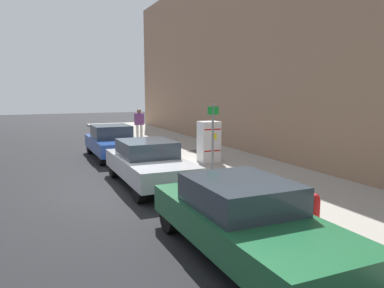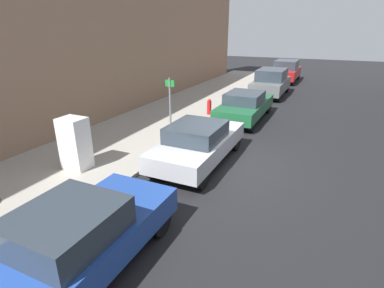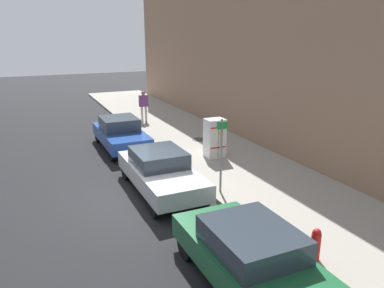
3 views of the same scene
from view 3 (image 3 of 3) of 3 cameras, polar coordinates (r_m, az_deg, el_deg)
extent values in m
plane|color=black|center=(12.35, -7.57, -8.04)|extent=(80.00, 80.00, 0.00)
cube|color=#9E998E|center=(14.03, 9.37, -4.74)|extent=(4.54, 44.00, 0.13)
cube|color=#937056|center=(15.29, 21.22, 13.93)|extent=(2.26, 39.60, 9.39)
cube|color=white|center=(15.51, 3.48, 0.92)|extent=(0.78, 0.64, 1.61)
cube|color=black|center=(15.24, 4.04, 0.62)|extent=(0.01, 0.01, 1.53)
cube|color=yellow|center=(15.22, 4.39, 1.54)|extent=(0.16, 0.01, 0.22)
cube|color=red|center=(15.11, 4.08, 2.50)|extent=(0.70, 0.01, 0.05)
cube|color=red|center=(15.33, 4.02, -0.54)|extent=(0.70, 0.01, 0.05)
cylinder|color=#47443F|center=(18.19, 1.12, 0.69)|extent=(0.70, 0.70, 0.02)
cylinder|color=slate|center=(11.93, 4.45, -1.89)|extent=(0.07, 0.07, 2.43)
cube|color=#198C33|center=(11.63, 4.61, 2.84)|extent=(0.36, 0.02, 0.24)
cylinder|color=red|center=(9.23, 18.28, -14.64)|extent=(0.22, 0.22, 0.66)
sphere|color=red|center=(9.06, 18.49, -12.72)|extent=(0.20, 0.20, 0.20)
cylinder|color=beige|center=(22.13, -7.04, 4.60)|extent=(0.14, 0.14, 0.88)
cylinder|color=beige|center=(22.06, -7.61, 4.54)|extent=(0.14, 0.14, 0.88)
cube|color=#7A3D7F|center=(21.95, -7.40, 6.55)|extent=(0.52, 0.22, 0.66)
sphere|color=#8C664C|center=(21.87, -7.44, 7.71)|extent=(0.24, 0.24, 0.24)
cube|color=#23479E|center=(17.33, -10.77, 1.20)|extent=(1.77, 4.18, 0.55)
cube|color=#2D3842|center=(17.40, -11.03, 3.11)|extent=(1.56, 1.76, 0.55)
cylinder|color=black|center=(16.20, -6.82, -0.72)|extent=(0.22, 0.65, 0.65)
cylinder|color=black|center=(15.83, -12.02, -1.39)|extent=(0.22, 0.65, 0.65)
cylinder|color=black|center=(19.00, -9.64, 1.75)|extent=(0.22, 0.65, 0.65)
cylinder|color=black|center=(18.69, -14.10, 1.23)|extent=(0.22, 0.65, 0.65)
cube|color=silver|center=(12.45, -4.74, -4.62)|extent=(1.80, 4.37, 0.55)
cube|color=#2D3842|center=(12.47, -5.14, -2.03)|extent=(1.58, 1.84, 0.50)
cylinder|color=black|center=(11.48, 1.69, -7.94)|extent=(0.22, 0.70, 0.70)
cylinder|color=black|center=(10.95, -5.66, -9.29)|extent=(0.22, 0.70, 0.70)
cylinder|color=black|center=(14.19, -3.98, -3.08)|extent=(0.22, 0.70, 0.70)
cylinder|color=black|center=(13.77, -10.00, -3.94)|extent=(0.22, 0.70, 0.70)
cube|color=#1E6038|center=(7.98, 9.92, -18.07)|extent=(1.82, 4.67, 0.55)
cube|color=#2D3842|center=(7.86, 9.14, -14.07)|extent=(1.60, 1.96, 0.50)
cylinder|color=black|center=(9.73, 7.81, -13.02)|extent=(0.22, 0.67, 0.67)
cylinder|color=black|center=(9.09, -0.83, -15.16)|extent=(0.22, 0.67, 0.67)
camera|label=1|loc=(2.22, 27.29, -65.36)|focal=35.00mm
camera|label=2|loc=(19.42, -24.56, 12.52)|focal=28.00mm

